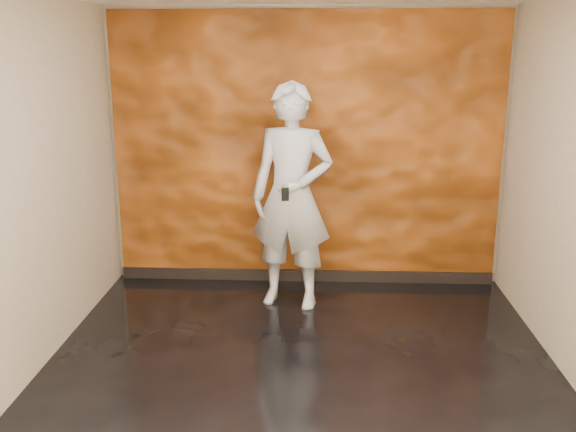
# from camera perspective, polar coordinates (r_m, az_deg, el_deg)

# --- Properties ---
(room) EXTENTS (4.02, 4.02, 2.81)m
(room) POSITION_cam_1_polar(r_m,az_deg,el_deg) (4.59, 1.17, 2.11)
(room) COLOR black
(room) RESTS_ON ground
(feature_wall) EXTENTS (3.90, 0.06, 2.75)m
(feature_wall) POSITION_cam_1_polar(r_m,az_deg,el_deg) (6.52, 1.65, 5.79)
(feature_wall) COLOR #C15C19
(feature_wall) RESTS_ON ground
(baseboard) EXTENTS (3.90, 0.04, 0.12)m
(baseboard) POSITION_cam_1_polar(r_m,az_deg,el_deg) (6.82, 1.56, -5.29)
(baseboard) COLOR black
(baseboard) RESTS_ON ground
(man) EXTENTS (0.87, 0.67, 2.11)m
(man) POSITION_cam_1_polar(r_m,az_deg,el_deg) (5.95, 0.35, 1.73)
(man) COLOR #ABB0BD
(man) RESTS_ON ground
(phone) EXTENTS (0.07, 0.02, 0.12)m
(phone) POSITION_cam_1_polar(r_m,az_deg,el_deg) (5.66, -0.26, 1.95)
(phone) COLOR black
(phone) RESTS_ON man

